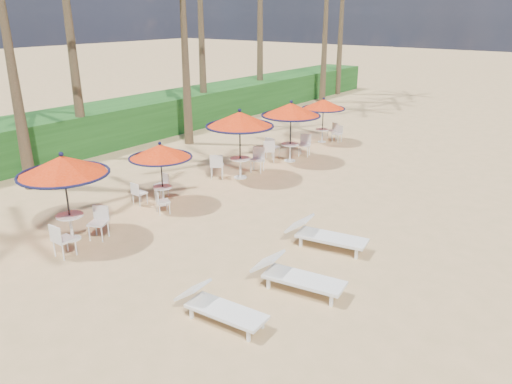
# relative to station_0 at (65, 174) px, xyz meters

# --- Properties ---
(ground) EXTENTS (160.00, 160.00, 0.00)m
(ground) POSITION_rel_station_0_xyz_m (5.34, -0.03, -1.93)
(ground) COLOR tan
(ground) RESTS_ON ground
(scrub_hedge) EXTENTS (3.00, 40.00, 1.80)m
(scrub_hedge) POSITION_rel_station_0_xyz_m (-8.16, 10.97, -1.03)
(scrub_hedge) COLOR #194716
(scrub_hedge) RESTS_ON ground
(station_0) EXTENTS (2.43, 2.43, 2.53)m
(station_0) POSITION_rel_station_0_xyz_m (0.00, 0.00, 0.00)
(station_0) COLOR black
(station_0) RESTS_ON ground
(station_1) EXTENTS (2.04, 2.04, 2.13)m
(station_1) POSITION_rel_station_0_xyz_m (-0.06, 3.37, -0.37)
(station_1) COLOR black
(station_1) RESTS_ON ground
(station_2) EXTENTS (2.55, 2.61, 2.66)m
(station_2) POSITION_rel_station_0_xyz_m (0.21, 7.13, 0.10)
(station_2) COLOR black
(station_2) RESTS_ON ground
(station_3) EXTENTS (2.47, 2.61, 2.58)m
(station_3) POSITION_rel_station_0_xyz_m (0.43, 10.15, -0.04)
(station_3) COLOR black
(station_3) RESTS_ON ground
(station_4) EXTENTS (2.08, 2.18, 2.17)m
(station_4) POSITION_rel_station_0_xyz_m (-0.01, 13.87, -0.28)
(station_4) COLOR black
(station_4) RESTS_ON ground
(lounger_near) EXTENTS (2.05, 0.78, 0.72)m
(lounger_near) POSITION_rel_station_0_xyz_m (5.74, -0.46, -1.59)
(lounger_near) COLOR white
(lounger_near) RESTS_ON ground
(lounger_mid) EXTENTS (2.24, 1.00, 0.77)m
(lounger_mid) POSITION_rel_station_0_xyz_m (6.33, 1.52, -1.57)
(lounger_mid) COLOR white
(lounger_mid) RESTS_ON ground
(lounger_far) EXTENTS (2.27, 1.06, 0.78)m
(lounger_far) POSITION_rel_station_0_xyz_m (5.76, 3.83, -1.56)
(lounger_far) COLOR white
(lounger_far) RESTS_ON ground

